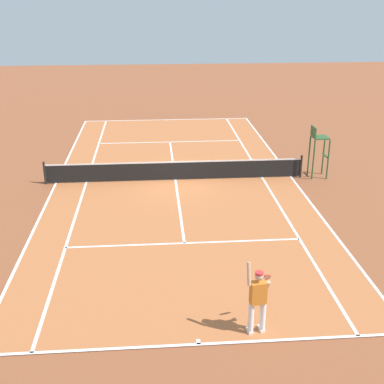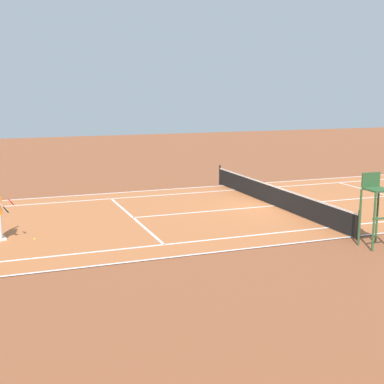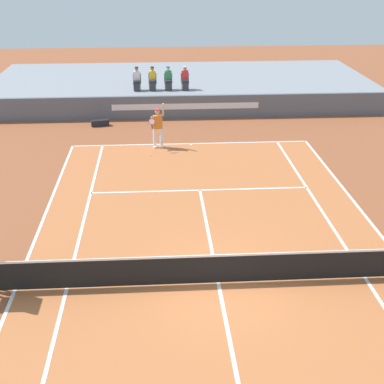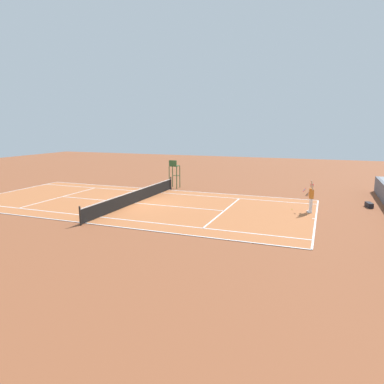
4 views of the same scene
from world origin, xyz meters
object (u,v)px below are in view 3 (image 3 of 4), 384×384
Objects in this scene: tennis_ball at (150,155)px; spectator_seated_0 at (137,79)px; spectator_seated_1 at (152,79)px; tennis_player at (158,127)px; spectator_seated_2 at (168,79)px; spectator_seated_3 at (185,79)px; equipment_bag at (100,123)px.

spectator_seated_0 is at bearing 95.40° from tennis_ball.
spectator_seated_1 is 6.18m from tennis_player.
spectator_seated_1 reaches higher than tennis_ball.
tennis_ball is at bearing -91.36° from spectator_seated_1.
spectator_seated_2 is at bearing 81.82° from tennis_ball.
spectator_seated_2 reaches higher than tennis_ball.
spectator_seated_3 is 0.61× the size of tennis_player.
spectator_seated_1 and spectator_seated_3 have the same top height.
equipment_bag reaches higher than tennis_ball.
spectator_seated_1 is (0.85, 0.00, 0.00)m from spectator_seated_0.
spectator_seated_1 is at bearing 91.92° from tennis_player.
equipment_bag is at bearing -137.53° from spectator_seated_1.
spectator_seated_2 is at bearing 0.00° from spectator_seated_1.
spectator_seated_0 is at bearing 180.00° from spectator_seated_2.
spectator_seated_1 is 1.00× the size of spectator_seated_2.
spectator_seated_2 is 0.61× the size of tennis_player.
tennis_player reaches higher than tennis_ball.
spectator_seated_3 is 7.71m from tennis_ball.
spectator_seated_1 is at bearing 180.00° from spectator_seated_3.
spectator_seated_2 is 18.60× the size of tennis_ball.
spectator_seated_1 is at bearing 180.00° from spectator_seated_2.
spectator_seated_0 and spectator_seated_1 have the same top height.
spectator_seated_1 is 0.87m from spectator_seated_2.
spectator_seated_3 is (0.92, 0.00, 0.00)m from spectator_seated_2.
spectator_seated_3 is 18.60× the size of tennis_ball.
equipment_bag is at bearing 129.44° from tennis_player.
spectator_seated_1 is 1.79m from spectator_seated_3.
spectator_seated_0 and spectator_seated_2 have the same top height.
spectator_seated_2 is at bearing 180.00° from spectator_seated_3.
spectator_seated_2 is 6.21m from tennis_player.
equipment_bag is at bearing 118.74° from tennis_ball.
tennis_player is at bearing -50.56° from equipment_bag.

